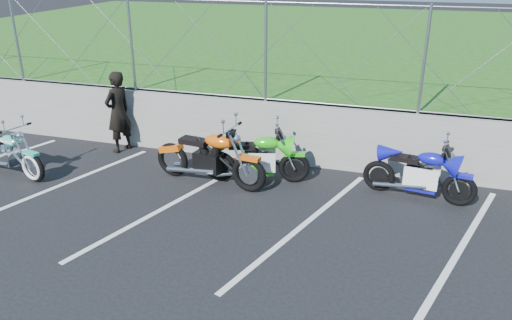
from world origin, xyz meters
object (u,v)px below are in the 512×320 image
(sportbike_green, at_px, (259,160))
(sportbike_blue, at_px, (420,175))
(naked_orange, at_px, (211,159))
(person_standing, at_px, (118,112))
(cruiser_turquoise, at_px, (8,154))

(sportbike_green, relative_size, sportbike_blue, 1.00)
(naked_orange, distance_m, sportbike_blue, 3.84)
(sportbike_blue, relative_size, person_standing, 1.11)
(sportbike_blue, bearing_deg, naked_orange, -163.41)
(sportbike_green, xyz_separation_m, person_standing, (-3.42, 0.68, 0.44))
(sportbike_blue, xyz_separation_m, person_standing, (-6.39, 0.51, 0.45))
(sportbike_green, xyz_separation_m, sportbike_blue, (2.96, 0.17, -0.01))
(cruiser_turquoise, relative_size, person_standing, 1.15)
(cruiser_turquoise, xyz_separation_m, sportbike_blue, (7.81, 1.29, 0.03))
(cruiser_turquoise, distance_m, naked_orange, 4.08)
(sportbike_green, distance_m, sportbike_blue, 2.97)
(sportbike_green, height_order, person_standing, person_standing)
(naked_orange, bearing_deg, sportbike_green, 31.34)
(cruiser_turquoise, bearing_deg, sportbike_blue, 22.70)
(sportbike_green, height_order, sportbike_blue, sportbike_green)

